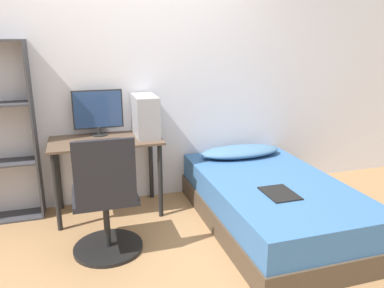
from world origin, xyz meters
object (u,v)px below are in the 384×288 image
Objects in this scene: bed at (271,203)px; keyboard at (98,142)px; pc_tower at (145,116)px; office_chair at (106,209)px; monitor at (98,111)px.

keyboard is at bearing 158.46° from bed.
pc_tower is (-0.99, 0.73, 0.72)m from bed.
office_chair is 2.38× the size of keyboard.
pc_tower is at bearing 143.89° from bed.
office_chair is 0.72m from keyboard.
monitor is at bearing 162.00° from pc_tower.
bed is at bearing -36.11° from pc_tower.
monitor is 1.07× the size of pc_tower.
pc_tower is (0.46, 0.77, 0.55)m from office_chair.
monitor is at bearing 148.69° from bed.
monitor reaches higher than keyboard.
monitor is 0.45m from pc_tower.
office_chair is 2.09× the size of monitor.
monitor is at bearing 83.48° from keyboard.
bed is 1.83m from monitor.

